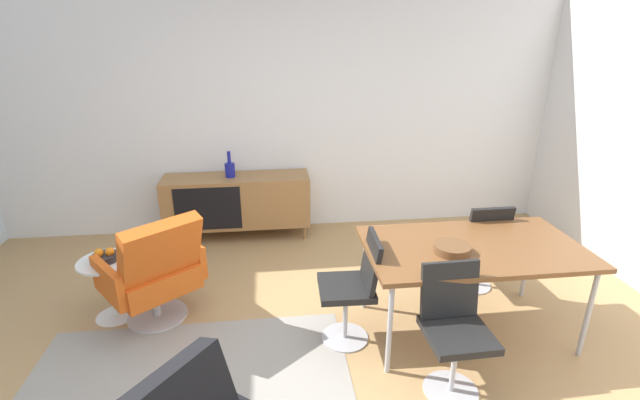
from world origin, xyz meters
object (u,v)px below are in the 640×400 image
object	(u,v)px
dining_table	(473,250)
wooden_bowl_on_table	(452,249)
dining_chair_near_window	(354,285)
dining_chair_front_left	(454,326)
sideboard	(237,200)
lounge_chair_red	(154,270)
fruit_bowl	(105,256)
side_table_round	(110,282)
dining_chair_back_right	(480,242)
vase_cobalt	(230,169)

from	to	relation	value
dining_table	wooden_bowl_on_table	size ratio (longest dim) A/B	6.15
dining_chair_near_window	dining_chair_front_left	xyz separation A→B (m)	(0.54, -0.56, 0.00)
dining_chair_front_left	sideboard	bearing A→B (deg)	120.79
lounge_chair_red	fruit_bowl	xyz separation A→B (m)	(-0.39, 0.11, 0.09)
dining_table	wooden_bowl_on_table	bearing A→B (deg)	-156.89
dining_chair_front_left	side_table_round	xyz separation A→B (m)	(-2.44, 1.07, -0.15)
dining_chair_back_right	lounge_chair_red	distance (m)	2.76
wooden_bowl_on_table	fruit_bowl	bearing A→B (deg)	166.94
wooden_bowl_on_table	side_table_round	world-z (taller)	wooden_bowl_on_table
sideboard	lounge_chair_red	size ratio (longest dim) A/B	1.69
dining_chair_near_window	sideboard	bearing A→B (deg)	116.12
dining_table	side_table_round	bearing A→B (deg)	169.59
wooden_bowl_on_table	dining_chair_front_left	xyz separation A→B (m)	(-0.15, -0.47, -0.30)
dining_chair_back_right	dining_chair_front_left	bearing A→B (deg)	-122.15
dining_chair_near_window	lounge_chair_red	world-z (taller)	lounge_chair_red
vase_cobalt	sideboard	bearing A→B (deg)	-1.97
lounge_chair_red	sideboard	bearing A→B (deg)	70.02
sideboard	lounge_chair_red	bearing A→B (deg)	-109.98
dining_chair_near_window	side_table_round	bearing A→B (deg)	164.87
wooden_bowl_on_table	side_table_round	bearing A→B (deg)	166.95
dining_table	side_table_round	xyz separation A→B (m)	(-2.79, 0.51, -0.38)
vase_cobalt	lounge_chair_red	size ratio (longest dim) A/B	0.30
sideboard	dining_chair_near_window	distance (m)	2.17
fruit_bowl	dining_table	bearing A→B (deg)	-10.41
sideboard	dining_table	xyz separation A→B (m)	(1.85, -1.95, 0.26)
vase_cobalt	dining_table	size ratio (longest dim) A/B	0.18
dining_chair_back_right	lounge_chair_red	bearing A→B (deg)	-176.85
vase_cobalt	fruit_bowl	world-z (taller)	vase_cobalt
dining_chair_front_left	dining_chair_back_right	xyz separation A→B (m)	(0.70, 1.12, 0.00)
dining_chair_near_window	fruit_bowl	world-z (taller)	dining_chair_near_window
side_table_round	fruit_bowl	bearing A→B (deg)	97.53
dining_table	fruit_bowl	distance (m)	2.84
wooden_bowl_on_table	lounge_chair_red	distance (m)	2.28
sideboard	dining_chair_near_window	world-z (taller)	dining_chair_near_window
sideboard	wooden_bowl_on_table	xyz separation A→B (m)	(1.64, -2.03, 0.33)
wooden_bowl_on_table	side_table_round	distance (m)	2.70
lounge_chair_red	fruit_bowl	bearing A→B (deg)	164.69
vase_cobalt	dining_chair_front_left	world-z (taller)	vase_cobalt
vase_cobalt	lounge_chair_red	distance (m)	1.66
wooden_bowl_on_table	fruit_bowl	xyz separation A→B (m)	(-2.59, 0.60, -0.21)
dining_chair_front_left	dining_table	bearing A→B (deg)	57.83
dining_table	dining_chair_near_window	size ratio (longest dim) A/B	1.87
sideboard	fruit_bowl	size ratio (longest dim) A/B	8.00
wooden_bowl_on_table	sideboard	bearing A→B (deg)	128.88
vase_cobalt	fruit_bowl	distance (m)	1.71
sideboard	vase_cobalt	world-z (taller)	vase_cobalt
fruit_bowl	dining_chair_front_left	bearing A→B (deg)	-23.70
vase_cobalt	side_table_round	bearing A→B (deg)	-121.90
sideboard	lounge_chair_red	world-z (taller)	lounge_chair_red
dining_table	dining_chair_back_right	world-z (taller)	dining_chair_back_right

